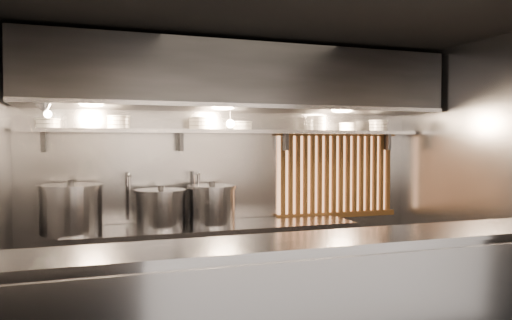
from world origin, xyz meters
TOP-DOWN VIEW (x-y plane):
  - ceiling at (0.00, 0.00)m, footprint 4.50×4.50m
  - wall_back at (0.00, 1.50)m, footprint 4.50×0.00m
  - wall_right at (2.25, 0.00)m, footprint 0.00×3.00m
  - cooking_bench at (-0.30, 1.13)m, footprint 3.00×0.70m
  - bowl_shelf at (0.00, 1.32)m, footprint 4.40×0.34m
  - exhaust_hood at (0.00, 1.10)m, footprint 4.40×0.81m
  - wood_screen at (1.30, 1.45)m, footprint 1.56×0.09m
  - faucet_left at (-1.15, 1.37)m, footprint 0.04×0.30m
  - faucet_right at (-0.45, 1.37)m, footprint 0.04×0.30m
  - heat_lamp at (-1.90, 0.85)m, footprint 0.25×0.35m
  - pendant_bulb at (-0.10, 1.20)m, footprint 0.09×0.09m
  - stock_pot_left at (-1.70, 1.13)m, footprint 0.61×0.61m
  - stock_pot_mid at (-0.32, 1.13)m, footprint 0.59×0.59m
  - stock_pot_right at (-0.85, 1.15)m, footprint 0.63×0.63m
  - bowl_stack_0 at (-1.90, 1.32)m, footprint 0.24×0.24m
  - bowl_stack_1 at (-1.24, 1.32)m, footprint 0.24×0.24m
  - bowl_stack_2 at (-0.41, 1.32)m, footprint 0.24×0.24m
  - bowl_stack_3 at (0.07, 1.32)m, footprint 0.22×0.22m
  - bowl_stack_4 at (0.97, 1.32)m, footprint 0.23×0.23m
  - bowl_stack_5 at (1.37, 1.32)m, footprint 0.20×0.20m
  - bowl_stack_6 at (1.79, 1.32)m, footprint 0.23×0.23m

SIDE VIEW (x-z plane):
  - cooking_bench at x=-0.30m, z-range 0.00..0.90m
  - stock_pot_right at x=-0.85m, z-range 0.88..1.31m
  - stock_pot_mid at x=-0.32m, z-range 0.88..1.34m
  - stock_pot_left at x=-1.70m, z-range 0.88..1.38m
  - faucet_left at x=-1.15m, z-range 1.06..1.56m
  - faucet_right at x=-0.45m, z-range 1.06..1.56m
  - wood_screen at x=1.30m, z-range 0.86..1.90m
  - wall_back at x=0.00m, z-range -0.85..3.65m
  - wall_right at x=2.25m, z-range -0.10..2.90m
  - bowl_shelf at x=0.00m, z-range 1.86..1.90m
  - bowl_stack_0 at x=-1.90m, z-range 1.90..1.99m
  - bowl_stack_3 at x=0.07m, z-range 1.90..1.99m
  - bowl_stack_5 at x=1.37m, z-range 1.90..1.99m
  - pendant_bulb at x=-0.10m, z-range 1.87..2.05m
  - bowl_stack_1 at x=-1.24m, z-range 1.90..2.03m
  - bowl_stack_2 at x=-0.41m, z-range 1.90..2.03m
  - bowl_stack_6 at x=1.79m, z-range 1.90..2.03m
  - bowl_stack_4 at x=0.97m, z-range 1.90..2.07m
  - heat_lamp at x=-1.90m, z-range 1.97..2.17m
  - exhaust_hood at x=0.00m, z-range 2.10..2.75m
  - ceiling at x=0.00m, z-range 2.80..2.80m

